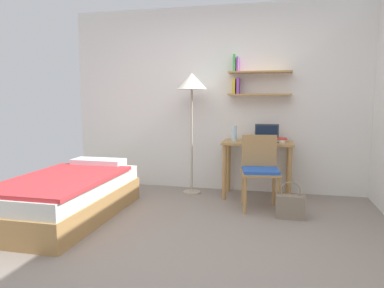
# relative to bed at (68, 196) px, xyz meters

# --- Properties ---
(ground_plane) EXTENTS (5.28, 5.28, 0.00)m
(ground_plane) POSITION_rel_bed_xyz_m (1.46, -0.39, -0.24)
(ground_plane) COLOR gray
(wall_back) EXTENTS (4.40, 0.27, 2.60)m
(wall_back) POSITION_rel_bed_xyz_m (1.47, 1.63, 1.07)
(wall_back) COLOR white
(wall_back) RESTS_ON ground_plane
(bed) EXTENTS (0.97, 1.84, 0.54)m
(bed) POSITION_rel_bed_xyz_m (0.00, 0.00, 0.00)
(bed) COLOR #B2844C
(bed) RESTS_ON ground_plane
(desk) EXTENTS (0.92, 0.52, 0.75)m
(desk) POSITION_rel_bed_xyz_m (2.00, 1.31, 0.35)
(desk) COLOR #B2844C
(desk) RESTS_ON ground_plane
(desk_chair) EXTENTS (0.50, 0.48, 0.88)m
(desk_chair) POSITION_rel_bed_xyz_m (2.06, 0.82, 0.25)
(desk_chair) COLOR #B2844C
(desk_chair) RESTS_ON ground_plane
(standing_lamp) EXTENTS (0.42, 0.42, 1.66)m
(standing_lamp) POSITION_rel_bed_xyz_m (1.10, 1.30, 1.23)
(standing_lamp) COLOR #B2A893
(standing_lamp) RESTS_ON ground_plane
(laptop) EXTENTS (0.32, 0.24, 0.23)m
(laptop) POSITION_rel_bed_xyz_m (2.11, 1.36, 0.57)
(laptop) COLOR #2D2D33
(laptop) RESTS_ON desk
(water_bottle) EXTENTS (0.07, 0.07, 0.20)m
(water_bottle) POSITION_rel_bed_xyz_m (1.69, 1.31, 0.61)
(water_bottle) COLOR silver
(water_bottle) RESTS_ON desk
(book_stack) EXTENTS (0.20, 0.22, 0.05)m
(book_stack) POSITION_rel_bed_xyz_m (2.28, 1.36, 0.54)
(book_stack) COLOR silver
(book_stack) RESTS_ON desk
(handbag) EXTENTS (0.31, 0.13, 0.42)m
(handbag) POSITION_rel_bed_xyz_m (2.40, 0.52, -0.10)
(handbag) COLOR gray
(handbag) RESTS_ON ground_plane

